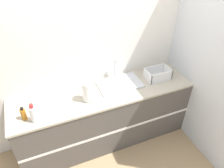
{
  "coord_description": "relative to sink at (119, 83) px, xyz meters",
  "views": [
    {
      "loc": [
        -0.74,
        -1.78,
        2.72
      ],
      "look_at": [
        0.1,
        0.28,
        1.03
      ],
      "focal_mm": 35.0,
      "sensor_mm": 36.0,
      "label": 1
    }
  ],
  "objects": [
    {
      "name": "sink",
      "position": [
        0.0,
        0.0,
        0.0
      ],
      "size": [
        0.59,
        0.37,
        0.31
      ],
      "color": "silver",
      "rests_on": "counter_cabinet"
    },
    {
      "name": "wall_back",
      "position": [
        -0.25,
        0.26,
        0.37
      ],
      "size": [
        4.8,
        0.06,
        2.6
      ],
      "color": "silver",
      "rests_on": "ground_plane"
    },
    {
      "name": "ground_plane",
      "position": [
        -0.25,
        -0.38,
        -0.93
      ],
      "size": [
        12.0,
        12.0,
        0.0
      ],
      "primitive_type": "plane",
      "color": "tan"
    },
    {
      "name": "paper_towel_roll",
      "position": [
        -0.49,
        -0.16,
        0.12
      ],
      "size": [
        0.13,
        0.13,
        0.27
      ],
      "color": "#4C4C51",
      "rests_on": "counter_cabinet"
    },
    {
      "name": "wall_right",
      "position": [
        0.98,
        -0.08,
        0.37
      ],
      "size": [
        0.06,
        2.61,
        2.6
      ],
      "color": "silver",
      "rests_on": "ground_plane"
    },
    {
      "name": "dish_rack",
      "position": [
        0.55,
        -0.08,
        0.04
      ],
      "size": [
        0.34,
        0.22,
        0.15
      ],
      "color": "white",
      "rests_on": "counter_cabinet"
    },
    {
      "name": "bottle_amber",
      "position": [
        -1.25,
        -0.2,
        0.06
      ],
      "size": [
        0.06,
        0.06,
        0.17
      ],
      "color": "#B26B19",
      "rests_on": "counter_cabinet"
    },
    {
      "name": "bottle_white_spray",
      "position": [
        -1.15,
        -0.27,
        0.09
      ],
      "size": [
        0.08,
        0.08,
        0.25
      ],
      "color": "white",
      "rests_on": "counter_cabinet"
    },
    {
      "name": "counter_cabinet",
      "position": [
        -0.25,
        -0.08,
        -0.47
      ],
      "size": [
        2.43,
        0.64,
        0.91
      ],
      "color": "#514C47",
      "rests_on": "ground_plane"
    }
  ]
}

